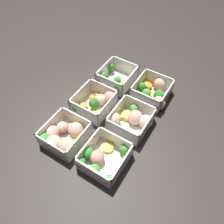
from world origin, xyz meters
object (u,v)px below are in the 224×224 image
container_near_center (131,119)px  container_far_right (114,79)px  container_far_center (98,102)px  container_near_left (101,158)px  container_far_left (63,136)px  container_near_right (153,93)px

container_near_center → container_far_right: bearing=48.1°
container_far_center → container_near_center: bearing=-91.5°
container_near_left → container_far_right: 0.35m
container_near_center → container_far_center: (0.00, 0.14, -0.00)m
container_near_center → container_far_center: same height
container_near_left → container_far_right: same height
container_far_right → container_near_center: bearing=-131.9°
container_near_left → container_near_center: bearing=-2.2°
container_far_left → container_far_right: (0.31, 0.00, -0.00)m
container_near_center → container_far_left: same height
container_far_center → container_far_right: (0.13, 0.01, 0.00)m
container_near_left → container_far_left: (0.00, 0.14, 0.00)m
container_near_center → container_near_right: size_ratio=1.02×
container_far_left → container_near_left: bearing=-90.2°
container_near_right → container_far_left: 0.37m
container_near_center → container_near_right: (0.15, -0.01, -0.00)m
container_far_left → container_far_right: same height
container_far_right → container_near_left: bearing=-155.1°
container_far_center → container_far_left: bearing=176.8°
container_far_right → container_far_left: bearing=-179.7°
container_near_center → container_near_right: same height
container_far_center → container_far_right: size_ratio=1.09×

